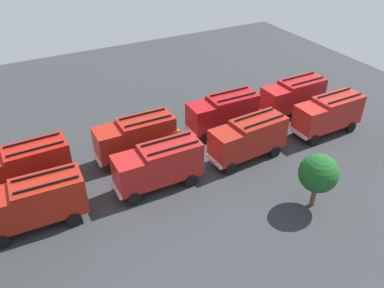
{
  "coord_description": "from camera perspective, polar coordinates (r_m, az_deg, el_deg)",
  "views": [
    {
      "loc": [
        13.61,
        25.65,
        20.49
      ],
      "look_at": [
        0.0,
        0.0,
        1.4
      ],
      "focal_mm": 36.46,
      "sensor_mm": 36.0,
      "label": 1
    }
  ],
  "objects": [
    {
      "name": "ground_plane",
      "position": [
        35.53,
        0.0,
        -1.89
      ],
      "size": [
        64.0,
        64.0,
        0.0
      ],
      "primitive_type": "plane",
      "color": "#2D3033"
    },
    {
      "name": "fire_truck_0",
      "position": [
        42.93,
        14.59,
        6.92
      ],
      "size": [
        7.24,
        2.86,
        3.88
      ],
      "rotation": [
        0.0,
        0.0,
        0.02
      ],
      "color": "#AF1A1A",
      "rests_on": "ground"
    },
    {
      "name": "fire_truck_1",
      "position": [
        38.44,
        4.56,
        4.72
      ],
      "size": [
        7.23,
        2.82,
        3.88
      ],
      "rotation": [
        0.0,
        0.0,
        -0.01
      ],
      "color": "#A91316",
      "rests_on": "ground"
    },
    {
      "name": "fire_truck_2",
      "position": [
        34.75,
        -8.26,
        1.1
      ],
      "size": [
        7.21,
        2.79,
        3.88
      ],
      "rotation": [
        0.0,
        0.0,
        -0.01
      ],
      "color": "#A11F13",
      "rests_on": "ground"
    },
    {
      "name": "fire_truck_3",
      "position": [
        33.56,
        -23.3,
        -2.91
      ],
      "size": [
        7.26,
        2.91,
        3.88
      ],
      "rotation": [
        0.0,
        0.0,
        0.03
      ],
      "color": "#AC180F",
      "rests_on": "ground"
    },
    {
      "name": "fire_truck_4",
      "position": [
        40.31,
        19.33,
        4.26
      ],
      "size": [
        7.24,
        2.84,
        3.88
      ],
      "rotation": [
        0.0,
        0.0,
        0.02
      ],
      "color": "#AE231D",
      "rests_on": "ground"
    },
    {
      "name": "fire_truck_5",
      "position": [
        34.61,
        8.23,
        0.95
      ],
      "size": [
        7.33,
        3.1,
        3.88
      ],
      "rotation": [
        0.0,
        0.0,
        0.06
      ],
      "color": "maroon",
      "rests_on": "ground"
    },
    {
      "name": "fire_truck_6",
      "position": [
        31.07,
        -4.91,
        -2.99
      ],
      "size": [
        7.22,
        2.81,
        3.88
      ],
      "rotation": [
        0.0,
        0.0,
        -0.01
      ],
      "color": "#A61C1A",
      "rests_on": "ground"
    },
    {
      "name": "fire_truck_7",
      "position": [
        29.66,
        -22.06,
        -7.82
      ],
      "size": [
        7.29,
        2.97,
        3.88
      ],
      "rotation": [
        0.0,
        0.0,
        -0.04
      ],
      "color": "#9D1D11",
      "rests_on": "ground"
    },
    {
      "name": "firefighter_0",
      "position": [
        41.54,
        3.28,
        5.29
      ],
      "size": [
        0.48,
        0.41,
        1.77
      ],
      "rotation": [
        0.0,
        0.0,
        4.22
      ],
      "color": "black",
      "rests_on": "ground"
    },
    {
      "name": "firefighter_1",
      "position": [
        45.17,
        11.93,
        7.07
      ],
      "size": [
        0.48,
        0.42,
        1.83
      ],
      "rotation": [
        0.0,
        0.0,
        2.11
      ],
      "color": "black",
      "rests_on": "ground"
    },
    {
      "name": "firefighter_2",
      "position": [
        36.79,
        -2.05,
        1.13
      ],
      "size": [
        0.48,
        0.43,
        1.62
      ],
      "rotation": [
        0.0,
        0.0,
        0.99
      ],
      "color": "black",
      "rests_on": "ground"
    },
    {
      "name": "firefighter_3",
      "position": [
        38.94,
        -3.06,
        3.08
      ],
      "size": [
        0.45,
        0.3,
        1.63
      ],
      "rotation": [
        0.0,
        0.0,
        1.43
      ],
      "color": "black",
      "rests_on": "ground"
    },
    {
      "name": "tree_1",
      "position": [
        30.0,
        18.01,
        -4.11
      ],
      "size": [
        2.93,
        2.93,
        4.54
      ],
      "color": "brown",
      "rests_on": "ground"
    },
    {
      "name": "traffic_cone_0",
      "position": [
        36.82,
        -20.82,
        -2.38
      ],
      "size": [
        0.45,
        0.45,
        0.64
      ],
      "primitive_type": "cone",
      "color": "#F2600C",
      "rests_on": "ground"
    },
    {
      "name": "traffic_cone_1",
      "position": [
        42.96,
        16.41,
        3.87
      ],
      "size": [
        0.45,
        0.45,
        0.64
      ],
      "primitive_type": "cone",
      "color": "#F2600C",
      "rests_on": "ground"
    }
  ]
}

